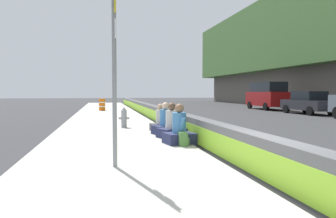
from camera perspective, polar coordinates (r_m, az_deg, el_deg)
name	(u,v)px	position (r m, az deg, el deg)	size (l,w,h in m)	color
ground_plane	(263,180)	(6.57, 16.51, -11.90)	(160.00, 160.00, 0.00)	#353538
sidewalk_strip	(124,184)	(5.83, -7.77, -13.03)	(80.00, 4.40, 0.14)	#B5B2A8
jersey_barrier	(263,158)	(6.47, 16.54, -8.28)	(76.00, 0.45, 0.85)	#545456
route_sign_post	(115,66)	(6.66, -9.45, 7.57)	(0.44, 0.09, 3.60)	gray
fire_hydrant	(124,117)	(14.06, -7.80, -1.41)	(0.26, 0.46, 0.88)	gray
seated_person_foreground	(179,131)	(9.59, 2.01, -3.94)	(0.86, 0.96, 1.19)	#23284C
seated_person_middle	(172,127)	(10.81, 0.67, -3.16)	(0.96, 1.04, 1.18)	#23284C
seated_person_rear	(165,124)	(11.69, -0.47, -2.72)	(0.92, 1.00, 1.16)	#23284C
seated_person_far	(160,122)	(12.70, -1.35, -2.38)	(0.70, 0.80, 1.07)	#424247
backpack	(183,139)	(9.20, 2.69, -5.35)	(0.32, 0.28, 0.40)	#4C7A3D
construction_barrel	(102,105)	(26.96, -11.60, 0.77)	(0.54, 0.54, 0.95)	orange
parked_car_fourth	(308,103)	(26.26, 23.56, 1.05)	(4.54, 2.03, 1.71)	#28282D
parked_car_midline	(267,95)	(31.66, 17.12, 2.36)	(5.13, 2.17, 2.56)	maroon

